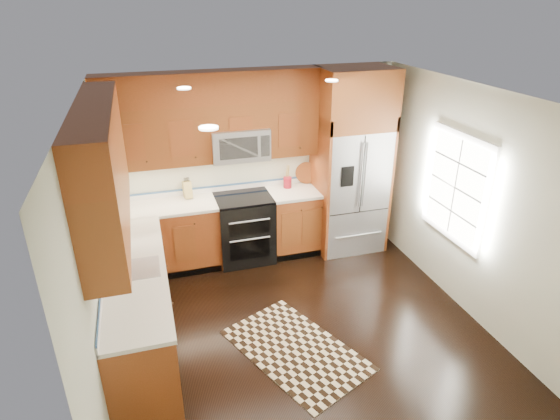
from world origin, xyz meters
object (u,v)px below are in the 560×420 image
object	(u,v)px
range	(244,228)
knife_block	(187,189)
refrigerator	(351,162)
utensil_crock	(287,180)
rug	(295,350)

from	to	relation	value
range	knife_block	world-z (taller)	knife_block
refrigerator	utensil_crock	bearing A→B (deg)	166.11
range	rug	xyz separation A→B (m)	(0.08, -2.04, -0.46)
knife_block	utensil_crock	size ratio (longest dim) A/B	0.87
range	knife_block	size ratio (longest dim) A/B	3.28
refrigerator	rug	world-z (taller)	refrigerator
refrigerator	rug	distance (m)	2.80
range	refrigerator	xyz separation A→B (m)	(1.55, -0.04, 0.83)
range	refrigerator	distance (m)	1.76
refrigerator	rug	size ratio (longest dim) A/B	1.70
range	rug	bearing A→B (deg)	-87.79
refrigerator	utensil_crock	world-z (taller)	refrigerator
rug	utensil_crock	xyz separation A→B (m)	(0.60, 2.22, 1.05)
range	knife_block	xyz separation A→B (m)	(-0.72, 0.22, 0.59)
refrigerator	utensil_crock	xyz separation A→B (m)	(-0.87, 0.21, -0.25)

